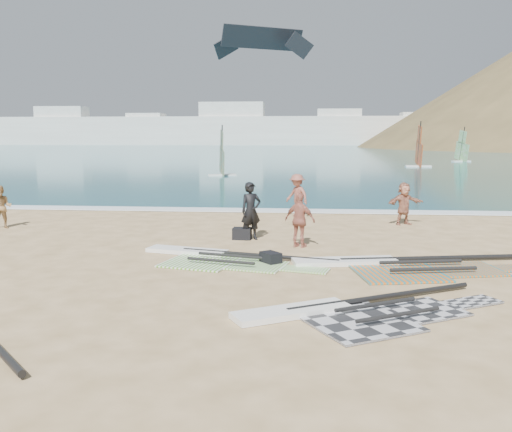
# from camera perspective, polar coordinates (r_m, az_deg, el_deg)

# --- Properties ---
(ground) EXTENTS (300.00, 300.00, 0.00)m
(ground) POSITION_cam_1_polar(r_m,az_deg,el_deg) (13.06, -4.39, -6.84)
(ground) COLOR #D5B27D
(ground) RESTS_ON ground
(sea) EXTENTS (300.00, 240.00, 0.06)m
(sea) POSITION_cam_1_polar(r_m,az_deg,el_deg) (144.47, 4.59, 6.91)
(sea) COLOR #0C4C54
(sea) RESTS_ON ground
(surf_line) EXTENTS (300.00, 1.20, 0.04)m
(surf_line) POSITION_cam_1_polar(r_m,az_deg,el_deg) (25.05, 0.39, 0.48)
(surf_line) COLOR white
(surf_line) RESTS_ON ground
(far_town) EXTENTS (160.00, 8.00, 12.00)m
(far_town) POSITION_cam_1_polar(r_m,az_deg,el_deg) (163.41, -0.88, 8.67)
(far_town) COLOR white
(far_town) RESTS_ON ground
(rig_grey) EXTENTS (5.40, 3.80, 0.20)m
(rig_grey) POSITION_cam_1_polar(r_m,az_deg,el_deg) (11.08, 9.75, -9.44)
(rig_grey) COLOR #242427
(rig_grey) RESTS_ON ground
(rig_green) EXTENTS (5.49, 2.84, 0.20)m
(rig_green) POSITION_cam_1_polar(r_m,az_deg,el_deg) (15.54, -4.01, -4.19)
(rig_green) COLOR #51A819
(rig_green) RESTS_ON ground
(rig_orange) EXTENTS (6.57, 3.19, 0.21)m
(rig_orange) POSITION_cam_1_polar(r_m,az_deg,el_deg) (15.06, 14.21, -4.83)
(rig_orange) COLOR #FF640C
(rig_orange) RESTS_ON ground
(gear_bag_near) EXTENTS (0.61, 0.45, 0.37)m
(gear_bag_near) POSITION_cam_1_polar(r_m,az_deg,el_deg) (18.43, -1.40, -1.76)
(gear_bag_near) COLOR black
(gear_bag_near) RESTS_ON ground
(gear_bag_far) EXTENTS (0.63, 0.65, 0.32)m
(gear_bag_far) POSITION_cam_1_polar(r_m,az_deg,el_deg) (14.94, 1.47, -4.24)
(gear_bag_far) COLOR black
(gear_bag_far) RESTS_ON ground
(person_wetsuit) EXTENTS (0.81, 0.72, 1.86)m
(person_wetsuit) POSITION_cam_1_polar(r_m,az_deg,el_deg) (18.23, -0.51, 0.49)
(person_wetsuit) COLOR black
(person_wetsuit) RESTS_ON ground
(beachgoer_left) EXTENTS (0.86, 0.73, 1.55)m
(beachgoer_left) POSITION_cam_1_polar(r_m,az_deg,el_deg) (22.40, -24.12, 0.83)
(beachgoer_left) COLOR #A67D4B
(beachgoer_left) RESTS_ON ground
(beachgoer_mid) EXTENTS (1.27, 1.25, 1.75)m
(beachgoer_mid) POSITION_cam_1_polar(r_m,az_deg,el_deg) (23.42, 4.13, 2.08)
(beachgoer_mid) COLOR #955244
(beachgoer_mid) RESTS_ON ground
(beachgoer_back) EXTENTS (1.04, 0.76, 1.65)m
(beachgoer_back) POSITION_cam_1_polar(r_m,az_deg,el_deg) (17.09, 4.41, -0.42)
(beachgoer_back) COLOR #B46A55
(beachgoer_back) RESTS_ON ground
(beachgoer_right) EXTENTS (1.54, 1.05, 1.60)m
(beachgoer_right) POSITION_cam_1_polar(r_m,az_deg,el_deg) (21.98, 14.58, 1.22)
(beachgoer_right) COLOR #B17156
(beachgoer_right) RESTS_ON ground
(windsurfer_left) EXTENTS (2.32, 2.63, 4.07)m
(windsurfer_left) POSITION_cam_1_polar(r_m,az_deg,el_deg) (45.32, -3.43, 5.50)
(windsurfer_left) COLOR white
(windsurfer_left) RESTS_ON ground
(windsurfer_centre) EXTENTS (2.57, 3.12, 4.65)m
(windsurfer_centre) POSITION_cam_1_polar(r_m,az_deg,el_deg) (59.96, 15.96, 6.00)
(windsurfer_centre) COLOR white
(windsurfer_centre) RESTS_ON ground
(windsurfer_right) EXTENTS (2.38, 2.65, 4.19)m
(windsurfer_right) POSITION_cam_1_polar(r_m,az_deg,el_deg) (72.35, 19.88, 6.09)
(windsurfer_right) COLOR white
(windsurfer_right) RESTS_ON ground
(kitesurf_kite) EXTENTS (8.14, 4.92, 2.82)m
(kitesurf_kite) POSITION_cam_1_polar(r_m,az_deg,el_deg) (53.77, 0.66, 17.15)
(kitesurf_kite) COLOR black
(kitesurf_kite) RESTS_ON ground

